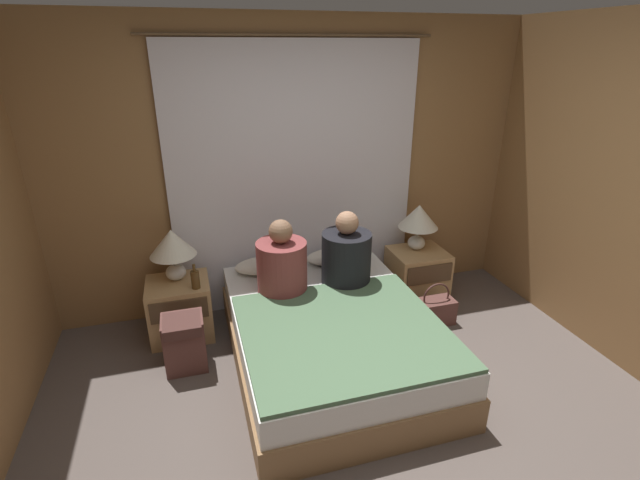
{
  "coord_description": "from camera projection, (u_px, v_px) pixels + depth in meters",
  "views": [
    {
      "loc": [
        -0.91,
        -1.85,
        2.25
      ],
      "look_at": [
        0.0,
        1.23,
        0.9
      ],
      "focal_mm": 26.0,
      "sensor_mm": 36.0,
      "label": 1
    }
  ],
  "objects": [
    {
      "name": "ground_plane",
      "position": [
        379.0,
        457.0,
        2.74
      ],
      "size": [
        16.0,
        16.0,
        0.0
      ],
      "primitive_type": "plane",
      "color": "#564C47"
    },
    {
      "name": "wall_back",
      "position": [
        294.0,
        169.0,
        4.05
      ],
      "size": [
        4.28,
        0.06,
        2.5
      ],
      "color": "olive",
      "rests_on": "ground_plane"
    },
    {
      "name": "curtain_panel",
      "position": [
        296.0,
        180.0,
        4.03
      ],
      "size": [
        2.36,
        0.02,
        2.34
      ],
      "color": "silver",
      "rests_on": "ground_plane"
    },
    {
      "name": "bed",
      "position": [
        331.0,
        337.0,
        3.49
      ],
      "size": [
        1.43,
        1.93,
        0.45
      ],
      "color": "olive",
      "rests_on": "ground_plane"
    },
    {
      "name": "nightstand_left",
      "position": [
        180.0,
        309.0,
        3.82
      ],
      "size": [
        0.5,
        0.46,
        0.48
      ],
      "color": "tan",
      "rests_on": "ground_plane"
    },
    {
      "name": "nightstand_right",
      "position": [
        417.0,
        275.0,
        4.39
      ],
      "size": [
        0.5,
        0.46,
        0.48
      ],
      "color": "tan",
      "rests_on": "ground_plane"
    },
    {
      "name": "lamp_left",
      "position": [
        172.0,
        246.0,
        3.67
      ],
      "size": [
        0.37,
        0.37,
        0.43
      ],
      "color": "silver",
      "rests_on": "nightstand_left"
    },
    {
      "name": "lamp_right",
      "position": [
        418.0,
        219.0,
        4.23
      ],
      "size": [
        0.37,
        0.37,
        0.43
      ],
      "color": "silver",
      "rests_on": "nightstand_right"
    },
    {
      "name": "pillow_left",
      "position": [
        269.0,
        265.0,
        3.99
      ],
      "size": [
        0.59,
        0.3,
        0.12
      ],
      "color": "silver",
      "rests_on": "bed"
    },
    {
      "name": "pillow_right",
      "position": [
        338.0,
        256.0,
        4.15
      ],
      "size": [
        0.59,
        0.3,
        0.12
      ],
      "color": "silver",
      "rests_on": "bed"
    },
    {
      "name": "blanket_on_bed",
      "position": [
        344.0,
        330.0,
        3.15
      ],
      "size": [
        1.37,
        1.3,
        0.03
      ],
      "color": "#4C6B4C",
      "rests_on": "bed"
    },
    {
      "name": "person_left_in_bed",
      "position": [
        282.0,
        264.0,
        3.6
      ],
      "size": [
        0.39,
        0.39,
        0.6
      ],
      "color": "brown",
      "rests_on": "bed"
    },
    {
      "name": "person_right_in_bed",
      "position": [
        346.0,
        255.0,
        3.73
      ],
      "size": [
        0.4,
        0.4,
        0.61
      ],
      "color": "black",
      "rests_on": "bed"
    },
    {
      "name": "beer_bottle_on_left_stand",
      "position": [
        195.0,
        279.0,
        3.62
      ],
      "size": [
        0.07,
        0.07,
        0.21
      ],
      "color": "#513819",
      "rests_on": "nightstand_left"
    },
    {
      "name": "backpack_on_floor",
      "position": [
        184.0,
        340.0,
        3.42
      ],
      "size": [
        0.3,
        0.29,
        0.42
      ],
      "color": "brown",
      "rests_on": "ground_plane"
    },
    {
      "name": "handbag_on_floor",
      "position": [
        435.0,
        310.0,
        4.03
      ],
      "size": [
        0.33,
        0.18,
        0.39
      ],
      "color": "brown",
      "rests_on": "ground_plane"
    }
  ]
}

